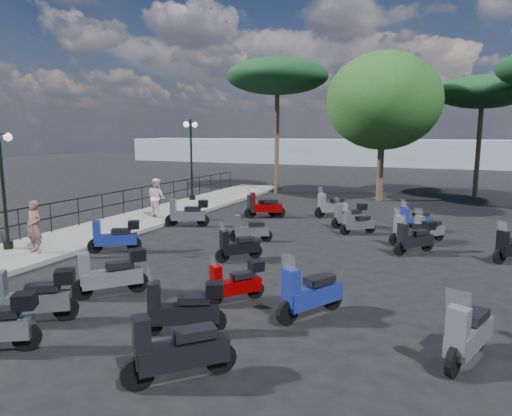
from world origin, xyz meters
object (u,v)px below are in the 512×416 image
at_px(scooter_13, 238,247).
at_px(lamp_post_1, 3,182).
at_px(scooter_26, 415,221).
at_px(scooter_11, 184,309).
at_px(scooter_20, 350,216).
at_px(scooter_7, 32,298).
at_px(scooter_25, 410,232).
at_px(scooter_3, 115,237).
at_px(scooter_22, 468,335).
at_px(scooter_14, 357,224).
at_px(pedestrian_far, 157,197).
at_px(lamp_post_2, 191,154).
at_px(broadleaf_tree, 383,101).
at_px(scooter_5, 260,207).
at_px(scooter_8, 250,230).
at_px(pine_0, 483,93).
at_px(scooter_9, 264,207).
at_px(pine_2, 277,77).
at_px(scooter_17, 310,294).
at_px(scooter_2, 111,274).
at_px(scooter_19, 428,230).
at_px(woman, 34,227).
at_px(scooter_16, 177,351).
at_px(scooter_12, 236,283).
at_px(scooter_4, 188,214).
at_px(scooter_18, 415,239).
at_px(scooter_15, 331,206).

bearing_deg(scooter_13, lamp_post_1, 56.65).
relative_size(scooter_13, scooter_26, 0.91).
distance_m(scooter_11, scooter_20, 11.18).
relative_size(scooter_7, scooter_25, 1.11).
relative_size(scooter_3, scooter_11, 0.96).
bearing_deg(scooter_22, scooter_14, -48.87).
relative_size(pedestrian_far, scooter_11, 1.11).
xyz_separation_m(lamp_post_2, broadleaf_tree, (9.44, 4.63, 2.87)).
bearing_deg(scooter_5, scooter_8, 145.42).
height_order(lamp_post_1, pine_0, pine_0).
height_order(lamp_post_1, pedestrian_far, lamp_post_1).
height_order(scooter_9, pine_2, pine_2).
bearing_deg(scooter_14, scooter_3, 90.84).
bearing_deg(scooter_17, scooter_11, 70.27).
bearing_deg(pedestrian_far, scooter_17, 160.74).
bearing_deg(scooter_5, scooter_2, 130.88).
bearing_deg(scooter_7, scooter_9, -35.80).
distance_m(scooter_13, scooter_19, 6.92).
height_order(woman, scooter_7, woman).
xyz_separation_m(scooter_25, pine_0, (2.58, 13.59, 5.61)).
xyz_separation_m(scooter_5, scooter_14, (4.73, -1.87, -0.06)).
xyz_separation_m(scooter_2, scooter_11, (2.67, -1.12, -0.03)).
relative_size(scooter_3, scooter_16, 1.02).
height_order(scooter_7, scooter_12, scooter_7).
xyz_separation_m(scooter_3, scooter_7, (2.18, -5.08, 0.03)).
relative_size(pedestrian_far, scooter_9, 0.99).
xyz_separation_m(pedestrian_far, scooter_4, (2.02, -0.75, -0.46)).
relative_size(woman, scooter_14, 1.35).
height_order(scooter_18, scooter_19, scooter_18).
height_order(scooter_22, scooter_26, scooter_22).
xyz_separation_m(lamp_post_2, scooter_14, (9.93, -4.60, -2.23)).
distance_m(scooter_18, scooter_26, 3.42).
bearing_deg(scooter_12, scooter_4, -13.67).
relative_size(scooter_11, scooter_15, 1.07).
relative_size(scooter_8, pine_0, 0.20).
bearing_deg(scooter_16, scooter_20, -45.58).
height_order(woman, scooter_16, woman).
bearing_deg(scooter_15, scooter_8, 119.18).
distance_m(scooter_17, scooter_22, 3.06).
bearing_deg(scooter_15, pine_0, -80.17).
relative_size(scooter_11, scooter_16, 1.06).
xyz_separation_m(scooter_2, scooter_25, (6.07, 7.89, -0.08)).
distance_m(lamp_post_1, scooter_18, 13.06).
distance_m(scooter_2, scooter_22, 7.60).
bearing_deg(lamp_post_1, scooter_16, -40.46).
relative_size(scooter_11, scooter_22, 0.89).
relative_size(lamp_post_1, pedestrian_far, 2.21).
height_order(lamp_post_2, scooter_19, lamp_post_2).
bearing_deg(woman, scooter_11, -16.65).
relative_size(pedestrian_far, scooter_14, 1.41).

